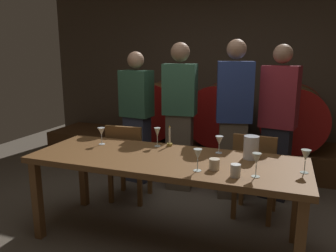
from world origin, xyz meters
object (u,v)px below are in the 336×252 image
wine_glass_center_left (198,155)px  wine_glass_right (257,160)px  wine_barrel_left (159,109)px  guest_center_left (180,116)px  wine_glass_center_right (219,141)px  wine_barrel_right (293,117)px  wine_barrel_center (220,113)px  wine_glass_left (157,133)px  pitcher (251,147)px  wine_glass_far_left (101,132)px  wine_glass_far_right (306,156)px  cup_left (214,164)px  cup_right (235,171)px  dining_table (165,166)px  guest_center_right (234,119)px  guest_far_left (137,117)px  chair_left (128,159)px  guest_far_right (278,122)px  chair_right (255,172)px  candle_center (170,140)px

wine_glass_center_left → wine_glass_right: wine_glass_right is taller
wine_barrel_left → guest_center_left: 1.24m
wine_glass_right → wine_glass_center_right: bearing=126.8°
wine_barrel_right → wine_glass_center_left: bearing=-106.4°
wine_barrel_center → guest_center_left: (-0.29, -1.04, 0.12)m
wine_glass_left → pitcher: bearing=-5.3°
pitcher → wine_glass_far_left: pitcher is taller
wine_barrel_center → wine_glass_far_right: size_ratio=4.82×
cup_left → wine_glass_center_right: bearing=96.5°
wine_barrel_right → cup_right: size_ratio=9.07×
dining_table → wine_glass_center_right: (0.40, 0.28, 0.18)m
wine_barrel_left → wine_barrel_center: size_ratio=1.00×
wine_glass_left → cup_left: bearing=-34.9°
wine_barrel_left → wine_barrel_right: (1.95, 0.00, 0.00)m
guest_center_right → wine_glass_center_right: (0.00, -0.83, -0.04)m
guest_far_left → dining_table: bearing=132.6°
wine_barrel_center → wine_glass_center_right: wine_barrel_center is taller
cup_left → chair_left: bearing=145.9°
dining_table → guest_far_right: size_ratio=1.34×
wine_barrel_center → chair_right: 1.66m
wine_barrel_center → cup_left: 2.36m
wine_barrel_right → cup_right: 2.45m
wine_glass_left → dining_table: bearing=-57.3°
chair_left → wine_glass_left: size_ratio=4.91×
wine_barrel_right → guest_far_left: (-1.87, -0.97, 0.06)m
wine_glass_center_right → wine_glass_right: (0.36, -0.48, 0.02)m
wine_glass_left → wine_glass_center_left: size_ratio=1.06×
wine_barrel_center → wine_glass_far_left: size_ratio=5.13×
wine_glass_far_left → wine_glass_center_right: (1.12, 0.10, -0.01)m
dining_table → guest_center_left: (-0.24, 1.14, 0.21)m
cup_right → wine_glass_center_left: bearing=175.0°
candle_center → wine_barrel_right: bearing=58.3°
dining_table → cup_left: bearing=-18.6°
wine_barrel_right → wine_glass_right: wine_barrel_right is taller
wine_glass_left → wine_barrel_right: bearing=56.7°
wine_barrel_left → guest_center_left: (0.66, -1.04, 0.12)m
guest_center_right → guest_far_right: (0.47, 0.14, -0.03)m
chair_right → guest_center_left: guest_center_left is taller
wine_barrel_center → candle_center: size_ratio=4.17×
guest_center_right → pitcher: size_ratio=9.18×
dining_table → guest_center_right: bearing=70.3°
wine_glass_center_right → cup_right: size_ratio=1.65×
guest_center_right → wine_glass_far_right: guest_center_right is taller
wine_glass_far_left → wine_glass_right: bearing=-14.2°
wine_glass_right → guest_far_left: bearing=138.6°
wine_barrel_right → chair_right: bearing=-103.2°
wine_glass_far_right → dining_table: bearing=-179.7°
guest_far_right → pitcher: guest_far_right is taller
guest_center_right → wine_glass_far_right: (0.69, -1.10, -0.02)m
guest_center_right → wine_glass_right: 1.35m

